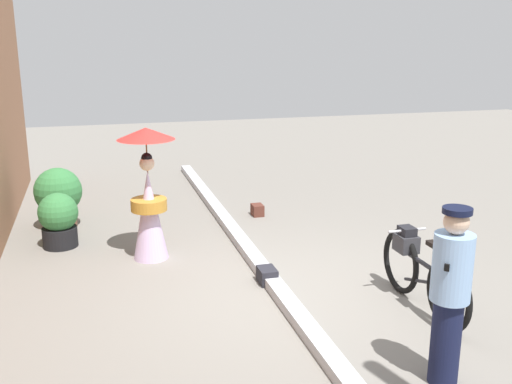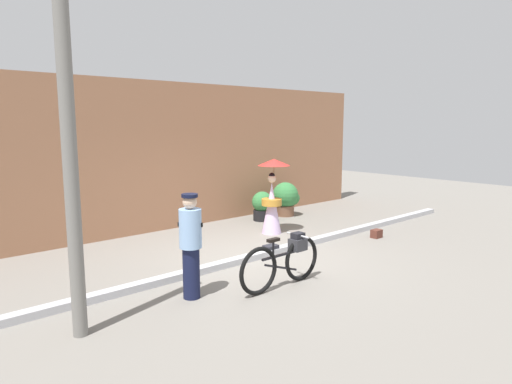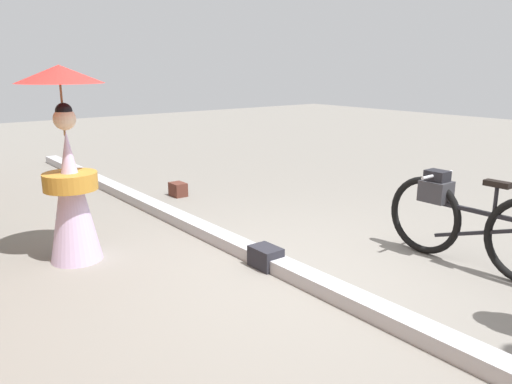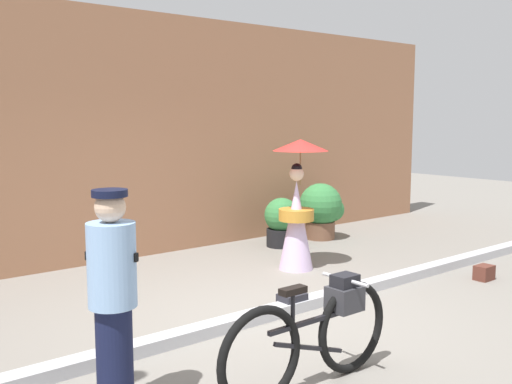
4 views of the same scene
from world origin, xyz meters
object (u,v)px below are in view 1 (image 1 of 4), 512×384
(potted_plant_by_door, at_px, (59,219))
(backpack_on_pavement, at_px, (258,210))
(backpack_spare, at_px, (268,275))
(bicycle_near_officer, at_px, (420,270))
(person_officer, at_px, (450,293))
(potted_plant_small, at_px, (59,195))
(person_with_parasol, at_px, (149,195))

(potted_plant_by_door, xyz_separation_m, backpack_on_pavement, (0.69, -3.19, -0.32))
(backpack_on_pavement, bearing_deg, backpack_spare, 166.66)
(backpack_on_pavement, height_order, backpack_spare, same)
(bicycle_near_officer, distance_m, person_officer, 1.58)
(potted_plant_by_door, relative_size, potted_plant_small, 0.82)
(person_with_parasol, height_order, potted_plant_small, person_with_parasol)
(potted_plant_by_door, relative_size, backpack_on_pavement, 3.24)
(bicycle_near_officer, height_order, person_officer, person_officer)
(potted_plant_small, bearing_deg, backpack_on_pavement, -94.44)
(bicycle_near_officer, distance_m, backpack_on_pavement, 3.98)
(bicycle_near_officer, relative_size, potted_plant_by_door, 2.18)
(person_officer, relative_size, potted_plant_small, 1.66)
(person_with_parasol, relative_size, backpack_on_pavement, 7.31)
(bicycle_near_officer, bearing_deg, potted_plant_by_door, 51.29)
(person_with_parasol, distance_m, backpack_spare, 2.00)
(backpack_spare, bearing_deg, potted_plant_by_door, 50.36)
(backpack_on_pavement, xyz_separation_m, backpack_spare, (-2.79, 0.66, 0.00))
(bicycle_near_officer, distance_m, person_with_parasol, 3.67)
(backpack_on_pavement, relative_size, backpack_spare, 0.85)
(person_with_parasol, height_order, backpack_spare, person_with_parasol)
(bicycle_near_officer, bearing_deg, backpack_on_pavement, 11.56)
(person_officer, bearing_deg, bicycle_near_officer, -22.62)
(potted_plant_by_door, bearing_deg, bicycle_near_officer, -128.71)
(backpack_spare, bearing_deg, person_with_parasol, 45.65)
(person_with_parasol, xyz_separation_m, backpack_on_pavement, (1.51, -1.97, -0.80))
(bicycle_near_officer, relative_size, backpack_on_pavement, 7.08)
(potted_plant_by_door, distance_m, backpack_spare, 3.30)
(potted_plant_by_door, bearing_deg, potted_plant_small, 1.67)
(person_officer, xyz_separation_m, backpack_spare, (2.51, 0.87, -0.76))
(person_officer, xyz_separation_m, person_with_parasol, (3.79, 2.18, 0.04))
(bicycle_near_officer, height_order, person_with_parasol, person_with_parasol)
(person_officer, relative_size, backpack_on_pavement, 6.52)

